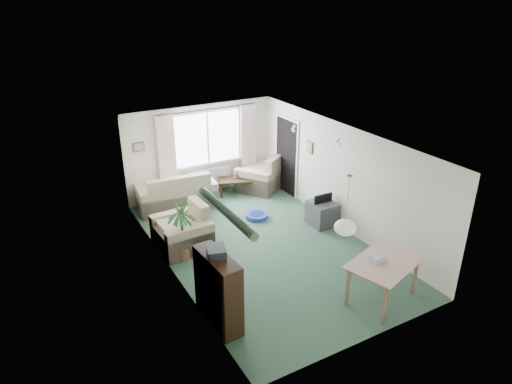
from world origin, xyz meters
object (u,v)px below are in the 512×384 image
sofa (176,189)px  tv_cube (322,213)px  armchair_left (181,227)px  dining_table (382,281)px  pet_bed (257,216)px  armchair_corner (260,172)px  coffee_table (236,186)px  bookshelf (218,290)px  houseplant (182,230)px

sofa → tv_cube: sofa is taller
armchair_left → sofa: bearing=160.5°
armchair_left → dining_table: size_ratio=0.90×
armchair_left → pet_bed: 2.12m
sofa → armchair_corner: bearing=-175.8°
armchair_left → tv_cube: bearing=76.6°
coffee_table → bookshelf: 5.22m
sofa → houseplant: bearing=77.9°
dining_table → pet_bed: (-0.37, 3.80, -0.32)m
armchair_corner → armchair_left: (-2.98, -1.92, 0.00)m
armchair_left → tv_cube: size_ratio=1.76×
dining_table → pet_bed: dining_table is taller
tv_cube → coffee_table: bearing=111.4°
sofa → armchair_corner: 2.39m
bookshelf → dining_table: bookshelf is taller
sofa → pet_bed: bearing=138.5°
armchair_corner → pet_bed: 1.82m
pet_bed → bookshelf: bearing=-128.6°
armchair_left → coffee_table: bearing=128.0°
coffee_table → houseplant: 3.41m
armchair_left → houseplant: houseplant is taller
sofa → tv_cube: 3.66m
sofa → tv_cube: bearing=140.6°
dining_table → pet_bed: size_ratio=2.21×
armchair_left → bookshelf: bearing=-10.2°
coffee_table → pet_bed: coffee_table is taller
armchair_left → coffee_table: 3.00m
sofa → dining_table: sofa is taller
armchair_corner → houseplant: (-3.11, -2.36, 0.17)m
houseplant → dining_table: 3.90m
bookshelf → tv_cube: size_ratio=2.05×
coffee_table → tv_cube: 2.72m
dining_table → bookshelf: bearing=163.3°
tv_cube → pet_bed: size_ratio=1.14×
armchair_left → houseplant: (-0.14, -0.44, 0.17)m
armchair_corner → dining_table: 5.33m
houseplant → pet_bed: houseplant is taller
bookshelf → pet_bed: bookshelf is taller
sofa → pet_bed: 2.14m
armchair_left → dining_table: (2.41, -3.38, -0.11)m
armchair_corner → coffee_table: size_ratio=1.15×
sofa → pet_bed: sofa is taller
bookshelf → dining_table: (2.75, -0.82, -0.26)m
houseplant → armchair_left: bearing=72.6°
armchair_corner → pet_bed: size_ratio=1.99×
armchair_corner → houseplant: bearing=3.9°
tv_cube → sofa: bearing=137.0°
houseplant → sofa: bearing=73.0°
armchair_corner → bookshelf: bookshelf is taller
tv_cube → dining_table: bearing=-104.6°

